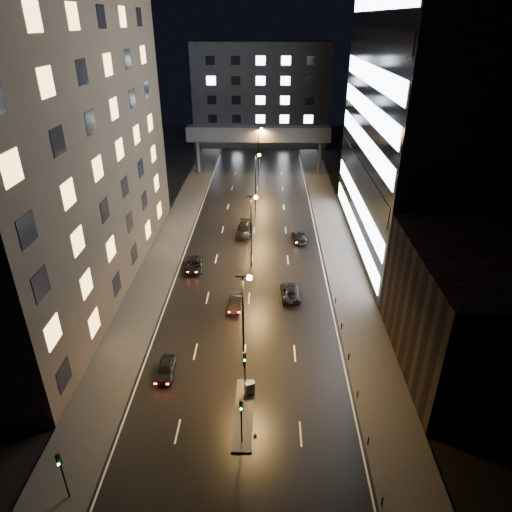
% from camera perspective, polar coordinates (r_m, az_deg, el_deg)
% --- Properties ---
extents(ground, '(160.00, 160.00, 0.00)m').
position_cam_1_polar(ground, '(72.53, -0.23, 3.28)').
color(ground, black).
rests_on(ground, ground).
extents(sidewalk_left, '(5.00, 110.00, 0.15)m').
position_cam_1_polar(sidewalk_left, '(69.50, -10.72, 1.70)').
color(sidewalk_left, '#383533').
rests_on(sidewalk_left, ground).
extents(sidewalk_right, '(5.00, 110.00, 0.15)m').
position_cam_1_polar(sidewalk_right, '(68.73, 10.11, 1.46)').
color(sidewalk_right, '#383533').
rests_on(sidewalk_right, ground).
extents(building_left, '(15.00, 48.00, 40.00)m').
position_cam_1_polar(building_left, '(56.66, -25.12, 15.11)').
color(building_left, '#2D2319').
rests_on(building_left, ground).
extents(building_right_low, '(10.00, 18.00, 12.00)m').
position_cam_1_polar(building_right_low, '(46.03, 24.33, -6.38)').
color(building_right_low, black).
rests_on(building_right_low, ground).
extents(building_right_glass, '(20.00, 36.00, 45.00)m').
position_cam_1_polar(building_right_glass, '(66.58, 23.03, 19.23)').
color(building_right_glass, black).
rests_on(building_right_glass, ground).
extents(building_far, '(34.00, 14.00, 25.00)m').
position_cam_1_polar(building_far, '(125.31, 0.63, 19.61)').
color(building_far, '#333335').
rests_on(building_far, ground).
extents(skybridge, '(30.00, 3.00, 10.00)m').
position_cam_1_polar(skybridge, '(98.48, 0.32, 14.96)').
color(skybridge, '#333335').
rests_on(skybridge, ground).
extents(median_island, '(1.60, 8.00, 0.15)m').
position_cam_1_polar(median_island, '(40.95, -1.53, -19.04)').
color(median_island, '#383533').
rests_on(median_island, ground).
extents(traffic_signal_near, '(0.28, 0.34, 4.40)m').
position_cam_1_polar(traffic_signal_near, '(40.65, -1.40, -13.56)').
color(traffic_signal_near, black).
rests_on(traffic_signal_near, median_island).
extents(traffic_signal_far, '(0.28, 0.34, 4.40)m').
position_cam_1_polar(traffic_signal_far, '(36.69, -1.85, -19.21)').
color(traffic_signal_far, black).
rests_on(traffic_signal_far, median_island).
extents(traffic_signal_corner, '(0.28, 0.34, 4.40)m').
position_cam_1_polar(traffic_signal_corner, '(36.20, -23.13, -23.39)').
color(traffic_signal_corner, black).
rests_on(traffic_signal_corner, ground).
extents(bollard_row, '(0.12, 25.12, 0.90)m').
position_cam_1_polar(bollard_row, '(44.61, 12.00, -14.37)').
color(bollard_row, black).
rests_on(bollard_row, ground).
extents(streetlight_near, '(1.45, 0.50, 10.15)m').
position_cam_1_polar(streetlight_near, '(41.35, -1.41, -6.79)').
color(streetlight_near, black).
rests_on(streetlight_near, ground).
extents(streetlight_mid_a, '(1.45, 0.50, 10.15)m').
position_cam_1_polar(streetlight_mid_a, '(58.93, -0.45, 4.24)').
color(streetlight_mid_a, black).
rests_on(streetlight_mid_a, ground).
extents(streetlight_mid_b, '(1.45, 0.50, 10.15)m').
position_cam_1_polar(streetlight_mid_b, '(77.69, 0.06, 10.09)').
color(streetlight_mid_b, black).
rests_on(streetlight_mid_b, ground).
extents(streetlight_far, '(1.45, 0.50, 10.15)m').
position_cam_1_polar(streetlight_far, '(96.95, 0.39, 13.64)').
color(streetlight_far, black).
rests_on(streetlight_far, ground).
extents(car_away_a, '(1.74, 3.87, 1.29)m').
position_cam_1_polar(car_away_a, '(44.87, -11.17, -13.65)').
color(car_away_a, black).
rests_on(car_away_a, ground).
extents(car_away_b, '(1.62, 4.06, 1.31)m').
position_cam_1_polar(car_away_b, '(53.07, -2.60, -5.81)').
color(car_away_b, black).
rests_on(car_away_b, ground).
extents(car_away_c, '(2.58, 4.87, 1.31)m').
position_cam_1_polar(car_away_c, '(61.39, -7.71, -1.08)').
color(car_away_c, black).
rests_on(car_away_c, ground).
extents(car_away_d, '(2.62, 5.67, 1.61)m').
position_cam_1_polar(car_away_d, '(70.62, -1.50, 3.29)').
color(car_away_d, black).
rests_on(car_away_d, ground).
extents(car_toward_a, '(2.37, 4.74, 1.29)m').
position_cam_1_polar(car_toward_a, '(55.11, 4.28, -4.49)').
color(car_toward_a, black).
rests_on(car_toward_a, ground).
extents(car_toward_b, '(2.45, 4.90, 1.37)m').
position_cam_1_polar(car_toward_b, '(68.93, 5.48, 2.42)').
color(car_toward_b, black).
rests_on(car_toward_b, ground).
extents(utility_cabinet, '(0.96, 0.82, 1.24)m').
position_cam_1_polar(utility_cabinet, '(42.02, -0.82, -16.17)').
color(utility_cabinet, '#4F4F52').
rests_on(utility_cabinet, median_island).
extents(cone_b, '(0.39, 0.39, 0.50)m').
position_cam_1_polar(cone_b, '(39.23, -0.11, -21.37)').
color(cone_b, '#DB500B').
rests_on(cone_b, ground).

